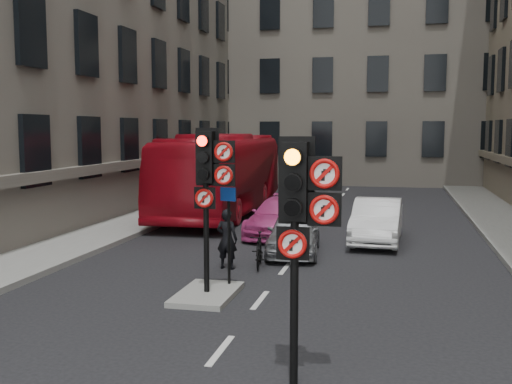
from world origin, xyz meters
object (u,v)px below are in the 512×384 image
at_px(motorcyclist, 227,239).
at_px(car_pink, 280,217).
at_px(info_sign, 229,222).
at_px(signal_near, 301,208).
at_px(signal_far, 209,174).
at_px(car_white, 377,221).
at_px(car_silver, 294,233).
at_px(bus_red, 223,173).
at_px(motorcycle, 259,250).

bearing_deg(motorcyclist, car_pink, -87.30).
bearing_deg(info_sign, signal_near, -50.50).
bearing_deg(signal_far, info_sign, 73.83).
bearing_deg(signal_far, car_white, 65.37).
distance_m(car_silver, info_sign, 4.38).
bearing_deg(car_pink, signal_near, -74.54).
distance_m(bus_red, motorcycle, 10.48).
distance_m(car_white, bus_red, 8.69).
bearing_deg(car_silver, signal_far, -107.08).
distance_m(signal_near, info_sign, 5.40).
relative_size(motorcycle, info_sign, 0.69).
height_order(car_pink, bus_red, bus_red).
xyz_separation_m(car_pink, bus_red, (-3.44, 4.80, 1.09)).
bearing_deg(signal_far, motorcyclist, 98.00).
bearing_deg(info_sign, car_pink, 104.05).
bearing_deg(car_silver, motorcycle, -112.94).
distance_m(signal_near, motorcyclist, 7.50).
bearing_deg(bus_red, car_silver, -62.56).
relative_size(car_silver, bus_red, 0.29).
xyz_separation_m(signal_near, bus_red, (-5.99, 16.70, -0.86)).
height_order(car_silver, car_pink, car_pink).
distance_m(signal_far, motorcycle, 3.78).
relative_size(car_white, car_pink, 0.97).
xyz_separation_m(signal_far, car_silver, (1.02, 4.94, -2.08)).
xyz_separation_m(car_white, motorcyclist, (-3.72, -4.67, 0.10)).
bearing_deg(motorcyclist, car_silver, -113.94).
distance_m(car_pink, bus_red, 6.00).
bearing_deg(signal_near, motorcyclist, 114.09).
height_order(car_pink, info_sign, info_sign).
distance_m(signal_near, car_silver, 9.29).
bearing_deg(signal_near, car_silver, 100.00).
bearing_deg(motorcycle, car_silver, 63.60).
xyz_separation_m(car_white, info_sign, (-3.14, -6.57, 0.86)).
distance_m(car_white, info_sign, 7.34).
bearing_deg(info_sign, signal_far, -93.40).
height_order(car_silver, info_sign, info_sign).
bearing_deg(car_pink, motorcyclist, -91.24).
xyz_separation_m(car_pink, info_sign, (0.16, -7.16, 0.93)).
relative_size(signal_far, car_silver, 0.98).
distance_m(signal_near, bus_red, 17.76).
distance_m(signal_far, car_pink, 8.17).
bearing_deg(motorcycle, car_white, 46.79).
height_order(motorcyclist, info_sign, info_sign).
xyz_separation_m(car_silver, bus_red, (-4.41, 7.75, 1.10)).
xyz_separation_m(signal_far, motorcycle, (0.41, 3.01, -2.24)).
bearing_deg(info_sign, bus_red, 119.53).
height_order(signal_far, bus_red, signal_far).
height_order(signal_far, motorcyclist, signal_far).
bearing_deg(car_pink, signal_far, -87.00).
distance_m(signal_far, motorcyclist, 3.28).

